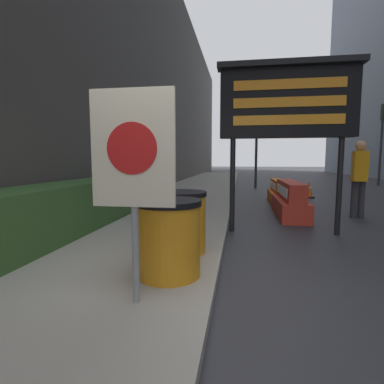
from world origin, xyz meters
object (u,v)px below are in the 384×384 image
object	(u,v)px
warning_sign	(133,160)
pedestrian_worker	(359,173)
jersey_barrier_red_striped	(290,201)
barrel_drum_middle	(181,222)
jersey_barrier_orange_far	(278,192)
traffic_light_near_curb	(257,128)
barrel_drum_foreground	(169,238)
traffic_cone_near	(309,189)
message_board	(287,103)
traffic_light_far_side	(383,127)

from	to	relation	value
warning_sign	pedestrian_worker	bearing A→B (deg)	54.69
jersey_barrier_red_striped	barrel_drum_middle	bearing A→B (deg)	-119.09
warning_sign	jersey_barrier_orange_far	bearing A→B (deg)	74.35
traffic_light_near_curb	jersey_barrier_red_striped	bearing A→B (deg)	-86.37
barrel_drum_foreground	traffic_cone_near	xyz separation A→B (m)	(3.26, 8.38, -0.23)
jersey_barrier_orange_far	pedestrian_worker	size ratio (longest dim) A/B	0.90
jersey_barrier_red_striped	pedestrian_worker	bearing A→B (deg)	1.75
jersey_barrier_orange_far	message_board	bearing A→B (deg)	-95.36
barrel_drum_foreground	message_board	xyz separation A→B (m)	(1.58, 2.69, 1.87)
barrel_drum_foreground	message_board	bearing A→B (deg)	59.61
barrel_drum_middle	message_board	world-z (taller)	message_board
barrel_drum_middle	message_board	size ratio (longest dim) A/B	0.27
warning_sign	pedestrian_worker	world-z (taller)	warning_sign
traffic_light_far_side	pedestrian_worker	world-z (taller)	traffic_light_far_side
warning_sign	jersey_barrier_red_striped	size ratio (longest dim) A/B	0.85
pedestrian_worker	message_board	bearing A→B (deg)	-37.06
barrel_drum_foreground	warning_sign	world-z (taller)	warning_sign
barrel_drum_foreground	barrel_drum_middle	xyz separation A→B (m)	(-0.04, 0.85, 0.00)
message_board	jersey_barrier_red_striped	distance (m)	2.73
jersey_barrier_orange_far	traffic_cone_near	bearing A→B (deg)	49.76
barrel_drum_foreground	jersey_barrier_orange_far	xyz separation A→B (m)	(1.97, 6.86, -0.21)
warning_sign	jersey_barrier_orange_far	size ratio (longest dim) A/B	1.12
barrel_drum_foreground	jersey_barrier_orange_far	bearing A→B (deg)	73.98
barrel_drum_foreground	jersey_barrier_orange_far	size ratio (longest dim) A/B	0.51
jersey_barrier_red_striped	jersey_barrier_orange_far	xyz separation A→B (m)	(0.00, 2.39, -0.05)
message_board	jersey_barrier_red_striped	bearing A→B (deg)	77.56
barrel_drum_middle	message_board	bearing A→B (deg)	48.65
warning_sign	traffic_cone_near	xyz separation A→B (m)	(3.40, 9.05, -1.07)
jersey_barrier_orange_far	pedestrian_worker	xyz separation A→B (m)	(1.56, -2.35, 0.75)
barrel_drum_middle	traffic_light_far_side	bearing A→B (deg)	58.79
traffic_cone_near	traffic_light_near_curb	size ratio (longest dim) A/B	0.16
warning_sign	traffic_light_far_side	bearing A→B (deg)	61.13
barrel_drum_middle	barrel_drum_foreground	bearing A→B (deg)	-87.26
jersey_barrier_orange_far	traffic_light_far_side	xyz separation A→B (m)	(6.22, 7.58, 2.77)
jersey_barrier_orange_far	traffic_light_near_curb	size ratio (longest dim) A/B	0.41
warning_sign	traffic_light_far_side	distance (m)	17.34
barrel_drum_foreground	traffic_light_far_side	distance (m)	16.80
message_board	jersey_barrier_red_striped	xyz separation A→B (m)	(0.39, 1.77, -2.04)
jersey_barrier_red_striped	jersey_barrier_orange_far	bearing A→B (deg)	90.00
barrel_drum_middle	traffic_light_near_curb	bearing A→B (deg)	81.96
warning_sign	traffic_light_near_curb	distance (m)	12.66
barrel_drum_foreground	jersey_barrier_red_striped	distance (m)	4.88
traffic_light_near_curb	traffic_light_far_side	bearing A→B (deg)	21.62
jersey_barrier_orange_far	traffic_cone_near	distance (m)	1.99
jersey_barrier_orange_far	traffic_light_far_side	size ratio (longest dim) A/B	0.38
barrel_drum_middle	message_board	distance (m)	3.08
message_board	jersey_barrier_orange_far	distance (m)	4.68
barrel_drum_middle	jersey_barrier_red_striped	size ratio (longest dim) A/B	0.39
barrel_drum_middle	jersey_barrier_red_striped	bearing A→B (deg)	60.91
message_board	traffic_light_far_side	distance (m)	13.50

